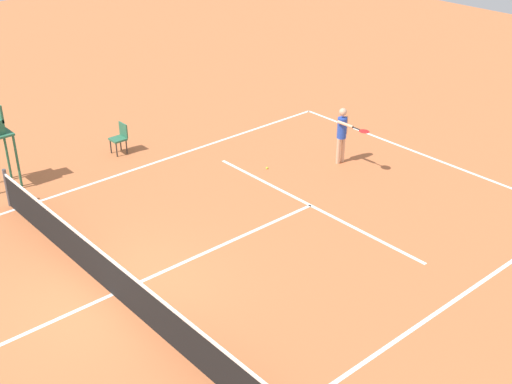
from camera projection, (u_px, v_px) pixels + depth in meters
ground_plane at (113, 294)px, 14.76m from camera, size 60.00×60.00×0.00m
court_lines at (113, 294)px, 14.76m from camera, size 10.10×22.12×0.01m
tennis_net at (111, 275)px, 14.53m from camera, size 10.70×0.10×1.07m
player_serving at (343, 131)px, 20.17m from camera, size 1.29×0.54×1.74m
tennis_ball at (267, 168)px, 20.26m from camera, size 0.07×0.07×0.07m
courtside_chair_mid at (120, 137)px, 21.08m from camera, size 0.44×0.46×0.95m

